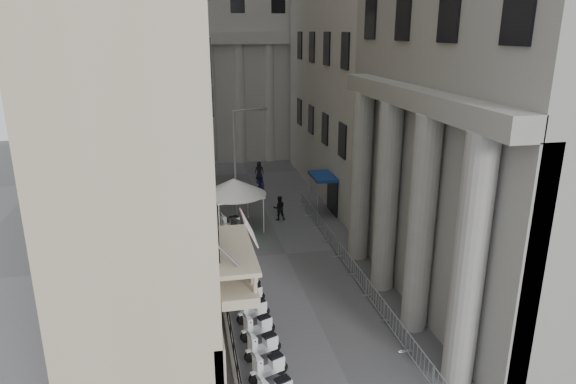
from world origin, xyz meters
The scene contains 30 objects.
far_building centered at (0.00, 48.00, 15.00)m, with size 22.00×10.00×30.00m, color #ACA9A2.
iron_fence centered at (-4.30, 18.00, 0.00)m, with size 0.30×28.00×1.40m, color black, non-canonical shape.
blue_awning centered at (4.15, 26.00, 0.00)m, with size 1.60×3.00×3.00m, color navy, non-canonical shape.
scooter_3 centered at (-3.03, 7.55, 0.00)m, with size 0.56×1.40×1.50m, color white, non-canonical shape.
scooter_4 centered at (-3.03, 9.02, 0.00)m, with size 0.56×1.40×1.50m, color white, non-canonical shape.
scooter_5 centered at (-3.03, 10.49, 0.00)m, with size 0.56×1.40×1.50m, color white, non-canonical shape.
scooter_6 centered at (-3.03, 11.97, 0.00)m, with size 0.56×1.40×1.50m, color white, non-canonical shape.
scooter_7 centered at (-3.03, 13.44, 0.00)m, with size 0.56×1.40×1.50m, color white, non-canonical shape.
scooter_8 centered at (-3.03, 14.92, 0.00)m, with size 0.56×1.40×1.50m, color white, non-canonical shape.
scooter_9 centered at (-3.03, 16.39, 0.00)m, with size 0.56×1.40×1.50m, color white, non-canonical shape.
scooter_10 centered at (-3.03, 17.86, 0.00)m, with size 0.56×1.40×1.50m, color white, non-canonical shape.
scooter_11 centered at (-3.03, 19.34, 0.00)m, with size 0.56×1.40×1.50m, color white, non-canonical shape.
scooter_12 centered at (-3.03, 20.81, 0.00)m, with size 0.56×1.40×1.50m, color white, non-canonical shape.
scooter_13 centered at (-3.03, 22.29, 0.00)m, with size 0.56×1.40×1.50m, color white, non-canonical shape.
scooter_14 centered at (-3.03, 23.76, 0.00)m, with size 0.56×1.40×1.50m, color white, non-canonical shape.
barrier_1 centered at (3.05, 6.92, 0.00)m, with size 0.60×2.40×1.10m, color #AEB1B6, non-canonical shape.
barrier_2 centered at (3.05, 9.42, 0.00)m, with size 0.60×2.40×1.10m, color #AEB1B6, non-canonical shape.
barrier_3 centered at (3.05, 11.92, 0.00)m, with size 0.60×2.40×1.10m, color #AEB1B6, non-canonical shape.
barrier_4 centered at (3.05, 14.42, 0.00)m, with size 0.60×2.40×1.10m, color #AEB1B6, non-canonical shape.
barrier_5 centered at (3.05, 16.92, 0.00)m, with size 0.60×2.40×1.10m, color #AEB1B6, non-canonical shape.
barrier_6 centered at (3.05, 19.42, 0.00)m, with size 0.60×2.40×1.10m, color #AEB1B6, non-canonical shape.
barrier_7 centered at (3.05, 21.92, 0.00)m, with size 0.60×2.40×1.10m, color #AEB1B6, non-canonical shape.
barrier_8 centered at (3.05, 24.42, 0.00)m, with size 0.60×2.40×1.10m, color #AEB1B6, non-canonical shape.
barrier_9 centered at (3.05, 26.92, 0.00)m, with size 0.60×2.40×1.10m, color #AEB1B6, non-canonical shape.
security_tent centered at (-2.29, 23.88, 3.04)m, with size 4.48×4.48×3.64m.
street_lamp centered at (-2.20, 24.71, 4.90)m, with size 2.54×1.14×8.23m.
info_kiosk centered at (-2.89, 21.08, 0.92)m, with size 0.58×0.89×1.82m.
pedestrian_a centered at (0.17, 30.96, 0.93)m, with size 0.68×0.45×1.87m, color black.
pedestrian_b centered at (0.69, 25.23, 0.91)m, with size 0.89×0.69×1.83m, color black.
pedestrian_c centered at (0.82, 36.00, 0.87)m, with size 0.85×0.55×1.74m, color black.
Camera 1 is at (-5.74, -9.53, 13.28)m, focal length 32.00 mm.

